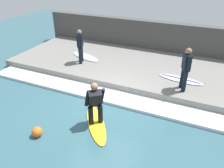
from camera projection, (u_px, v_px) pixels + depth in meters
name	position (u px, v px, depth m)	size (l,w,h in m)	color
ground_plane	(106.00, 108.00, 7.85)	(28.00, 28.00, 0.00)	#335B66
concrete_ledge	(136.00, 67.00, 10.42)	(4.40, 11.98, 0.36)	slate
back_wall	(151.00, 38.00, 12.00)	(0.50, 12.58, 1.84)	#474442
wave_foam_crest	(113.00, 97.00, 8.36)	(0.92, 11.38, 0.11)	silver
surfboard_riding	(96.00, 123.00, 7.07)	(1.97, 1.68, 0.06)	yellow
surfer_riding	(95.00, 102.00, 6.66)	(0.60, 0.59, 1.45)	black
surfer_waiting_near	(80.00, 45.00, 10.06)	(0.51, 0.33, 1.58)	black
surfboard_waiting_near	(85.00, 56.00, 11.05)	(1.17, 1.91, 0.06)	silver
surfer_waiting_far	(186.00, 67.00, 7.84)	(0.52, 0.37, 1.65)	black
surfboard_waiting_far	(181.00, 79.00, 8.93)	(0.72, 1.84, 0.07)	silver
marker_buoy	(37.00, 132.00, 6.52)	(0.32, 0.32, 0.32)	orange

